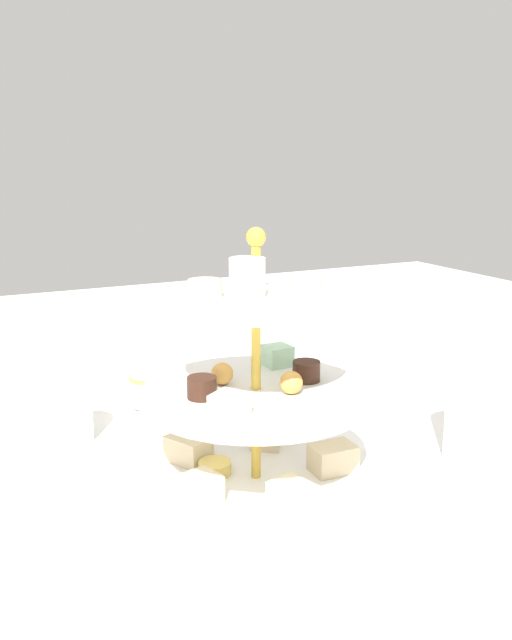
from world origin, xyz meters
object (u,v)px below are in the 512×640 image
object	(u,v)px
teacup_with_saucer	(150,392)
butter_knife_right	(301,389)
water_glass_short_left	(66,412)
water_glass_tall_right	(476,406)
tiered_serving_stand	(255,416)

from	to	relation	value
teacup_with_saucer	butter_knife_right	bearing A→B (deg)	172.48
water_glass_short_left	butter_knife_right	distance (m)	0.36
water_glass_tall_right	butter_knife_right	world-z (taller)	water_glass_tall_right
tiered_serving_stand	teacup_with_saucer	bearing A→B (deg)	-83.17
teacup_with_saucer	water_glass_short_left	bearing A→B (deg)	27.49
tiered_serving_stand	water_glass_short_left	world-z (taller)	tiered_serving_stand
tiered_serving_stand	teacup_with_saucer	distance (m)	0.28
tiered_serving_stand	water_glass_tall_right	bearing A→B (deg)	168.11
tiered_serving_stand	butter_knife_right	size ratio (longest dim) A/B	1.74
water_glass_short_left	teacup_with_saucer	size ratio (longest dim) A/B	0.89
water_glass_tall_right	teacup_with_saucer	size ratio (longest dim) A/B	1.48
tiered_serving_stand	butter_knife_right	bearing A→B (deg)	-128.98
water_glass_short_left	teacup_with_saucer	bearing A→B (deg)	-152.51
tiered_serving_stand	water_glass_short_left	xyz separation A→B (m)	(0.16, -0.21, -0.04)
water_glass_tall_right	butter_knife_right	size ratio (longest dim) A/B	0.78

